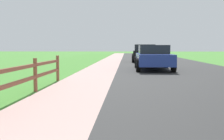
{
  "coord_description": "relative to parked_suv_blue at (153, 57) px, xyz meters",
  "views": [
    {
      "loc": [
        0.54,
        -0.4,
        1.28
      ],
      "look_at": [
        0.04,
        9.22,
        0.5
      ],
      "focal_mm": 45.68,
      "sensor_mm": 36.0,
      "label": 1
    }
  ],
  "objects": [
    {
      "name": "road_asphalt",
      "position": [
        1.45,
        11.09,
        -0.71
      ],
      "size": [
        7.0,
        66.0,
        0.01
      ],
      "primitive_type": "cube",
      "color": "#2D2D2D",
      "rests_on": "ground"
    },
    {
      "name": "ground_plane",
      "position": [
        -2.05,
        9.09,
        -0.72
      ],
      "size": [
        120.0,
        120.0,
        0.0
      ],
      "primitive_type": "plane",
      "color": "#478933"
    },
    {
      "name": "grass_verge",
      "position": [
        -6.55,
        11.09,
        -0.71
      ],
      "size": [
        5.0,
        66.0,
        0.0
      ],
      "primitive_type": "cube",
      "color": "#478933",
      "rests_on": "ground"
    },
    {
      "name": "parked_car_black",
      "position": [
        0.03,
        8.73,
        0.06
      ],
      "size": [
        2.26,
        4.79,
        1.51
      ],
      "color": "black",
      "rests_on": "ground"
    },
    {
      "name": "curb_concrete",
      "position": [
        -5.05,
        11.09,
        -0.71
      ],
      "size": [
        6.0,
        66.0,
        0.01
      ],
      "primitive_type": "cube",
      "color": "#BF9992",
      "rests_on": "ground"
    },
    {
      "name": "parked_suv_blue",
      "position": [
        0.0,
        0.0,
        0.0
      ],
      "size": [
        2.06,
        4.86,
        1.4
      ],
      "color": "navy",
      "rests_on": "ground"
    }
  ]
}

